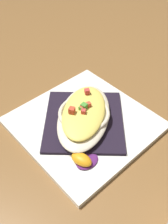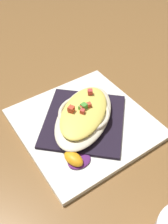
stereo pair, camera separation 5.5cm
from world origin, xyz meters
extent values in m
plane|color=brown|center=(0.00, 0.00, 0.00)|extent=(2.60, 2.60, 0.00)
cube|color=white|center=(0.00, 0.00, 0.01)|extent=(0.31, 0.31, 0.01)
cube|color=black|center=(0.00, 0.00, 0.02)|extent=(0.25, 0.25, 0.01)
ellipsoid|color=beige|center=(0.00, 0.00, 0.03)|extent=(0.23, 0.22, 0.02)
torus|color=beige|center=(0.00, 0.00, 0.04)|extent=(0.16, 0.16, 0.01)
ellipsoid|color=#ECD65D|center=(0.00, 0.00, 0.04)|extent=(0.18, 0.18, 0.02)
cube|color=green|center=(0.00, 0.00, 0.06)|extent=(0.01, 0.01, 0.01)
cube|color=#D4443C|center=(-0.01, -0.01, 0.06)|extent=(0.01, 0.01, 0.01)
cube|color=#D14A32|center=(0.01, 0.00, 0.06)|extent=(0.01, 0.01, 0.01)
cube|color=#CB3C3C|center=(0.03, 0.04, 0.06)|extent=(0.01, 0.01, 0.01)
cube|color=#CD442B|center=(-0.03, 0.01, 0.06)|extent=(0.02, 0.02, 0.01)
cube|color=#46963A|center=(0.00, 0.00, 0.06)|extent=(0.01, 0.01, 0.01)
cube|color=#55A43C|center=(-0.01, 0.00, 0.06)|extent=(0.01, 0.01, 0.01)
cube|color=red|center=(-0.01, 0.00, 0.06)|extent=(0.01, 0.01, 0.01)
ellipsoid|color=#572167|center=(-0.06, -0.09, 0.01)|extent=(0.05, 0.04, 0.01)
ellipsoid|color=orange|center=(-0.07, -0.09, 0.02)|extent=(0.04, 0.05, 0.02)
camera|label=1|loc=(-0.23, -0.32, 0.44)|focal=40.82mm
camera|label=2|loc=(-0.18, -0.34, 0.44)|focal=40.82mm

